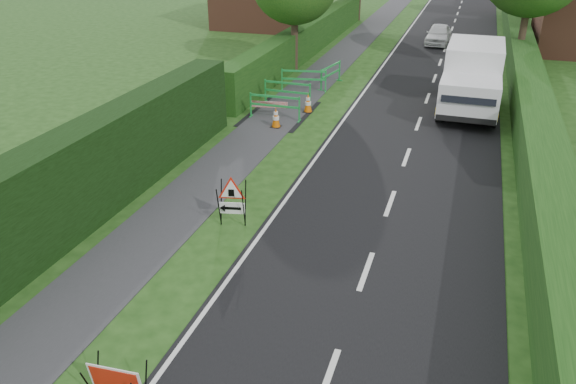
# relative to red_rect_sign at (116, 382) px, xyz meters

# --- Properties ---
(ground) EXTENTS (120.00, 120.00, 0.00)m
(ground) POSITION_rel_red_rect_sign_xyz_m (0.67, 4.05, -0.45)
(ground) COLOR #1B3F12
(ground) RESTS_ON ground
(road_surface) EXTENTS (6.00, 90.00, 0.02)m
(road_surface) POSITION_rel_red_rect_sign_xyz_m (3.17, 39.05, -0.44)
(road_surface) COLOR black
(road_surface) RESTS_ON ground
(footpath) EXTENTS (2.00, 90.00, 0.02)m
(footpath) POSITION_rel_red_rect_sign_xyz_m (-2.33, 39.05, -0.44)
(footpath) COLOR #2D2D30
(footpath) RESTS_ON ground
(hedge_west_near) EXTENTS (1.10, 18.00, 2.50)m
(hedge_west_near) POSITION_rel_red_rect_sign_xyz_m (-4.33, 4.05, -0.45)
(hedge_west_near) COLOR black
(hedge_west_near) RESTS_ON ground
(hedge_west_far) EXTENTS (1.00, 24.00, 1.80)m
(hedge_west_far) POSITION_rel_red_rect_sign_xyz_m (-4.33, 26.05, -0.45)
(hedge_west_far) COLOR #14380F
(hedge_west_far) RESTS_ON ground
(hedge_east) EXTENTS (1.20, 50.00, 1.50)m
(hedge_east) POSITION_rel_red_rect_sign_xyz_m (7.17, 20.05, -0.45)
(hedge_east) COLOR #14380F
(hedge_east) RESTS_ON ground
(red_rect_sign) EXTENTS (0.95, 0.61, 0.78)m
(red_rect_sign) POSITION_rel_red_rect_sign_xyz_m (0.00, 0.00, 0.00)
(red_rect_sign) COLOR black
(red_rect_sign) RESTS_ON ground
(triangle_sign) EXTENTS (0.96, 0.96, 1.18)m
(triangle_sign) POSITION_rel_red_rect_sign_xyz_m (-0.57, 6.02, 0.37)
(triangle_sign) COLOR black
(triangle_sign) RESTS_ON ground
(works_van) EXTENTS (2.27, 5.66, 2.57)m
(works_van) POSITION_rel_red_rect_sign_xyz_m (4.89, 18.05, 0.91)
(works_van) COLOR silver
(works_van) RESTS_ON ground
(traffic_cone_0) EXTENTS (0.38, 0.38, 0.79)m
(traffic_cone_0) POSITION_rel_red_rect_sign_xyz_m (5.58, 16.34, -0.06)
(traffic_cone_0) COLOR black
(traffic_cone_0) RESTS_ON ground
(traffic_cone_1) EXTENTS (0.38, 0.38, 0.79)m
(traffic_cone_1) POSITION_rel_red_rect_sign_xyz_m (5.90, 18.15, -0.06)
(traffic_cone_1) COLOR black
(traffic_cone_1) RESTS_ON ground
(traffic_cone_2) EXTENTS (0.38, 0.38, 0.79)m
(traffic_cone_2) POSITION_rel_red_rect_sign_xyz_m (5.28, 20.63, -0.06)
(traffic_cone_2) COLOR black
(traffic_cone_2) RESTS_ON ground
(traffic_cone_3) EXTENTS (0.38, 0.38, 0.79)m
(traffic_cone_3) POSITION_rel_red_rect_sign_xyz_m (-1.95, 13.48, -0.06)
(traffic_cone_3) COLOR black
(traffic_cone_3) RESTS_ON ground
(traffic_cone_4) EXTENTS (0.38, 0.38, 0.79)m
(traffic_cone_4) POSITION_rel_red_rect_sign_xyz_m (-1.31, 15.60, -0.06)
(traffic_cone_4) COLOR black
(traffic_cone_4) RESTS_ON ground
(ped_barrier_0) EXTENTS (2.07, 0.40, 1.00)m
(ped_barrier_0) POSITION_rel_red_rect_sign_xyz_m (-2.31, 14.36, 0.18)
(ped_barrier_0) COLOR #1A8F38
(ped_barrier_0) RESTS_ON ground
(ped_barrier_1) EXTENTS (2.07, 0.38, 1.00)m
(ped_barrier_1) POSITION_rel_red_rect_sign_xyz_m (-2.44, 16.35, 0.18)
(ped_barrier_1) COLOR #1A8F38
(ped_barrier_1) RESTS_ON ground
(ped_barrier_2) EXTENTS (2.09, 0.73, 1.00)m
(ped_barrier_2) POSITION_rel_red_rect_sign_xyz_m (-2.36, 18.49, 0.18)
(ped_barrier_2) COLOR #1A8F38
(ped_barrier_2) RESTS_ON ground
(ped_barrier_3) EXTENTS (0.74, 2.09, 1.00)m
(ped_barrier_3) POSITION_rel_red_rect_sign_xyz_m (-1.42, 19.75, 0.18)
(ped_barrier_3) COLOR #1A8F38
(ped_barrier_3) RESTS_ON ground
(redwhite_plank) EXTENTS (1.49, 0.29, 0.25)m
(redwhite_plank) POSITION_rel_red_rect_sign_xyz_m (-2.68, 14.74, -0.45)
(redwhite_plank) COLOR red
(redwhite_plank) RESTS_ON ground
(hatchback_car) EXTENTS (1.46, 3.52, 1.19)m
(hatchback_car) POSITION_rel_red_rect_sign_xyz_m (2.61, 31.01, 0.15)
(hatchback_car) COLOR white
(hatchback_car) RESTS_ON ground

